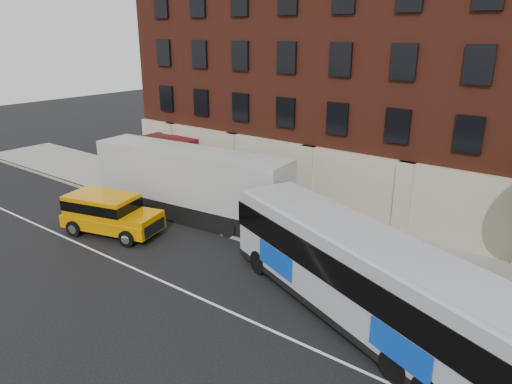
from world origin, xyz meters
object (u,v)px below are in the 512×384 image
Objects in this scene: city_bus at (360,273)px; yellow_suv at (108,212)px; shipping_container at (190,185)px; sign_pole at (143,186)px.

city_bus reaches higher than yellow_suv.
shipping_container is (1.96, 4.41, 0.82)m from yellow_suv.
yellow_suv is 0.46× the size of shipping_container.
yellow_suv is (1.61, -3.76, -0.20)m from sign_pole.
sign_pole is at bearing -169.64° from shipping_container.
shipping_container reaches higher than city_bus.
sign_pole is 3.69m from shipping_container.
shipping_container reaches higher than sign_pole.
city_bus is 2.33× the size of yellow_suv.
city_bus is at bearing 2.50° from yellow_suv.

